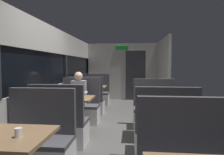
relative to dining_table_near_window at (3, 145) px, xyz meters
The scene contains 17 objects.
ground_plane 2.36m from the dining_table_near_window, 66.82° to the left, with size 3.30×9.20×0.02m, color #514F4C.
carriage_window_panel_left 2.21m from the dining_table_near_window, 104.90° to the left, with size 0.09×8.48×2.30m.
carriage_end_bulkhead 6.38m from the dining_table_near_window, 81.37° to the left, with size 2.90×0.11×2.30m.
carriage_aisle_panel_right 5.63m from the dining_table_near_window, 65.26° to the left, with size 0.08×2.40×2.30m, color beige.
dining_table_near_window is the anchor object (origin of this frame).
bench_near_window_facing_entry 0.77m from the dining_table_near_window, 90.00° to the left, with size 0.95×0.50×1.10m.
dining_table_mid_window 2.23m from the dining_table_near_window, 90.00° to the left, with size 0.90×0.70×0.74m.
bench_mid_window_facing_end 1.56m from the dining_table_near_window, 90.00° to the left, with size 0.95×0.50×1.10m.
bench_mid_window_facing_entry 2.95m from the dining_table_near_window, 90.00° to the left, with size 0.95×0.50×1.10m.
dining_table_far_window 4.46m from the dining_table_near_window, 90.00° to the left, with size 0.90×0.70×0.74m.
bench_far_window_facing_end 3.78m from the dining_table_near_window, 90.00° to the left, with size 0.95×0.50×1.10m.
bench_far_window_facing_entry 5.17m from the dining_table_near_window, 90.00° to the left, with size 0.95×0.50×1.10m.
dining_table_rear_aisle 2.71m from the dining_table_near_window, 48.62° to the left, with size 0.90×0.70×0.74m.
bench_rear_aisle_facing_end 2.25m from the dining_table_near_window, 36.66° to the left, with size 0.95×0.50×1.10m.
bench_rear_aisle_facing_entry 3.28m from the dining_table_near_window, 56.76° to the left, with size 0.95×0.50×1.10m.
seated_passenger 2.86m from the dining_table_near_window, 90.00° to the left, with size 0.47×0.55×1.26m.
coffee_cup_primary 0.25m from the dining_table_near_window, 15.52° to the right, with size 0.07×0.07×0.09m.
Camera 1 is at (0.35, -3.86, 1.42)m, focal length 31.48 mm.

